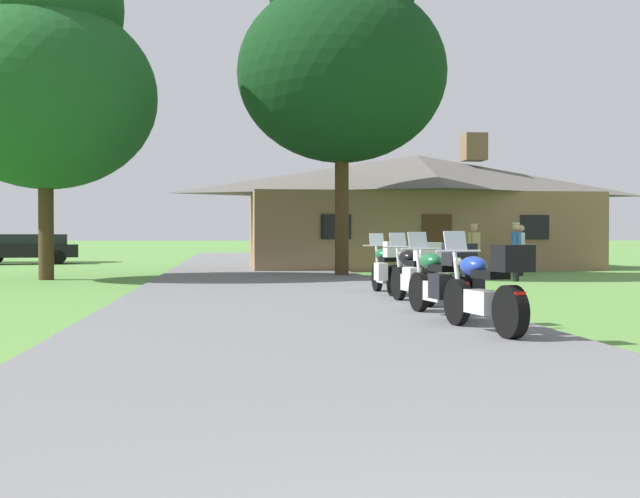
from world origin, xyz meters
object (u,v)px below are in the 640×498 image
Objects in this scene: motorcycle_blue_nearest_to_camera at (488,289)px; bystander_tan_shirt_beside_signpost at (474,247)px; bystander_blue_shirt_by_tree at (516,248)px; tree_by_lodge_front at (342,49)px; motorcycle_green_second_in_row at (444,281)px; motorcycle_black_third_in_row at (417,274)px; bystander_white_shirt_near_lodge at (521,247)px; tree_left_near at (45,69)px; parked_black_suv_far_left at (28,248)px; motorcycle_green_farthest_in_row at (388,268)px.

bystander_tan_shirt_beside_signpost is at bearing 63.54° from motorcycle_blue_nearest_to_camera.
bystander_blue_shirt_by_tree is 0.15× the size of tree_by_lodge_front.
motorcycle_green_second_in_row is 1.00× the size of motorcycle_black_third_in_row.
motorcycle_blue_nearest_to_camera is 1.23× the size of bystander_tan_shirt_beside_signpost.
bystander_blue_shirt_by_tree is at bearing 58.35° from motorcycle_blue_nearest_to_camera.
bystander_tan_shirt_beside_signpost reaches higher than motorcycle_green_second_in_row.
bystander_white_shirt_near_lodge reaches higher than motorcycle_green_second_in_row.
motorcycle_blue_nearest_to_camera is 1.00× the size of motorcycle_green_second_in_row.
tree_left_near is (-8.62, 14.28, 5.63)m from motorcycle_blue_nearest_to_camera.
tree_left_near is at bearing -174.03° from parked_black_suv_far_left.
tree_by_lodge_front is (0.23, 10.76, 6.65)m from motorcycle_black_third_in_row.
bystander_white_shirt_near_lodge is 0.16× the size of tree_left_near.
parked_black_suv_far_left is at bearing 106.81° from motorcycle_green_second_in_row.
bystander_white_shirt_near_lodge reaches higher than motorcycle_black_third_in_row.
bystander_blue_shirt_by_tree is at bearing 50.89° from motorcycle_black_third_in_row.
bystander_blue_shirt_by_tree is (4.96, 9.95, 0.34)m from motorcycle_green_second_in_row.
bystander_blue_shirt_by_tree is (4.83, 5.23, 0.34)m from motorcycle_green_farthest_in_row.
tree_left_near is at bearing 112.35° from bystander_blue_shirt_by_tree.
tree_by_lodge_front is 2.40× the size of parked_black_suv_far_left.
motorcycle_green_second_in_row is 1.25× the size of bystander_white_shirt_near_lodge.
bystander_blue_shirt_by_tree reaches higher than parked_black_suv_far_left.
tree_left_near reaches higher than motorcycle_green_farthest_in_row.
motorcycle_green_second_in_row is 0.20× the size of tree_left_near.
bystander_blue_shirt_by_tree is (-1.38, -3.13, 0.02)m from bystander_white_shirt_near_lodge.
bystander_tan_shirt_beside_signpost is (4.29, 9.88, 0.34)m from motorcycle_black_third_in_row.
bystander_blue_shirt_by_tree is at bearing -10.22° from tree_left_near.
tree_by_lodge_front is at bearing 132.54° from bystander_tan_shirt_beside_signpost.
motorcycle_black_third_in_row is 1.00× the size of motorcycle_green_farthest_in_row.
motorcycle_green_farthest_in_row is 7.13m from bystander_blue_shirt_by_tree.
motorcycle_green_second_in_row is 0.43× the size of parked_black_suv_far_left.
tree_by_lodge_front is at bearing 81.73° from motorcycle_black_third_in_row.
motorcycle_green_farthest_in_row is (0.10, 6.61, -0.01)m from motorcycle_blue_nearest_to_camera.
motorcycle_green_farthest_in_row is at bearing 83.19° from motorcycle_black_third_in_row.
bystander_tan_shirt_beside_signpost is 0.16× the size of tree_left_near.
bystander_white_shirt_near_lodge is at bearing 2.64° from tree_left_near.
tree_left_near is (-8.60, 12.39, 5.64)m from motorcycle_green_second_in_row.
tree_by_lodge_front reaches higher than motorcycle_green_second_in_row.
parked_black_suv_far_left is at bearing 105.05° from bystander_tan_shirt_beside_signpost.
bystander_tan_shirt_beside_signpost is (-1.91, -0.95, 0.02)m from bystander_white_shirt_near_lodge.
tree_left_near reaches higher than bystander_tan_shirt_beside_signpost.
motorcycle_green_second_in_row is 11.12m from bystander_blue_shirt_by_tree.
motorcycle_blue_nearest_to_camera is 4.14m from motorcycle_black_third_in_row.
motorcycle_black_third_in_row is 12.65m from tree_by_lodge_front.
motorcycle_blue_nearest_to_camera is 0.18× the size of tree_by_lodge_front.
bystander_tan_shirt_beside_signpost is 0.35× the size of parked_black_suv_far_left.
motorcycle_blue_nearest_to_camera is at bearing -58.88° from tree_left_near.
tree_by_lodge_front reaches higher than bystander_white_shirt_near_lodge.
motorcycle_blue_nearest_to_camera and motorcycle_black_third_in_row have the same top height.
bystander_tan_shirt_beside_signpost is 1.00× the size of bystander_blue_shirt_by_tree.
tree_left_near is (-14.94, -0.69, 5.32)m from bystander_white_shirt_near_lodge.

